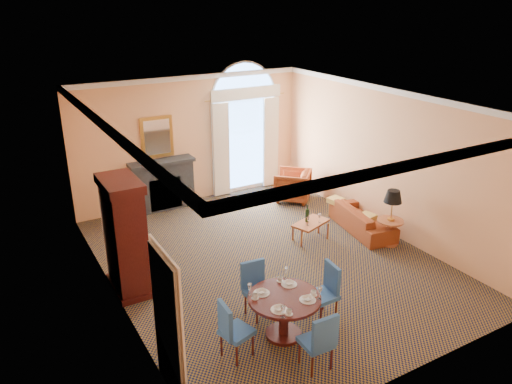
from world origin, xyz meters
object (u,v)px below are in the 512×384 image
side_table (392,210)px  sofa (362,219)px  dining_table (284,307)px  armchair (293,185)px  coffee_table (311,223)px  armoire (125,238)px

side_table → sofa: bearing=93.6°
sofa → dining_table: bearing=132.4°
dining_table → sofa: (3.59, 2.29, -0.26)m
dining_table → armchair: size_ratio=1.28×
sofa → side_table: side_table is taller
dining_table → armchair: dining_table is taller
side_table → armchair: bearing=97.6°
armchair → side_table: 3.14m
dining_table → side_table: side_table is taller
coffee_table → armoire: bearing=159.8°
sofa → side_table: bearing=-166.6°
side_table → armoire: bearing=168.9°
dining_table → side_table: 3.94m
sofa → armoire: bearing=97.1°
armoire → coffee_table: bearing=-0.6°
sofa → armchair: (-0.36, 2.30, 0.13)m
sofa → side_table: 0.95m
dining_table → side_table: (3.64, 1.50, 0.25)m
coffee_table → sofa: bearing=-28.3°
sofa → coffee_table: bearing=91.0°
armoire → dining_table: 3.08m
armoire → sofa: size_ratio=1.15×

